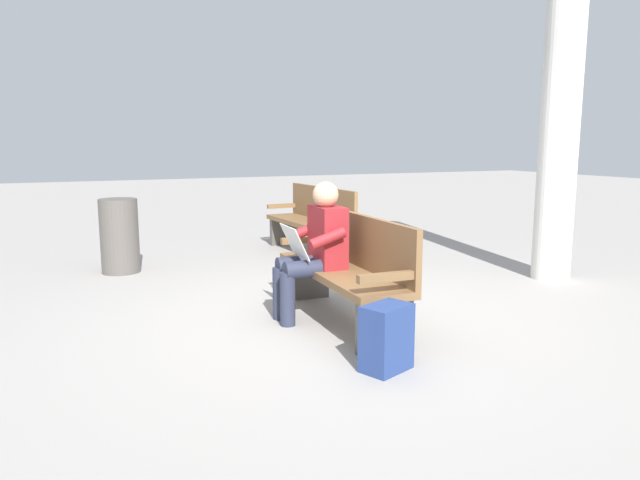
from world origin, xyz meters
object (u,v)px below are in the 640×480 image
object	(u,v)px
backpack	(386,338)
person_seated	(315,247)
trash_bin	(120,236)
bench_near	(348,268)
support_pillar	(562,87)
bench_far	(313,220)

from	to	relation	value
backpack	person_seated	bearing A→B (deg)	-2.39
backpack	trash_bin	size ratio (longest dim) A/B	0.52
backpack	bench_near	bearing A→B (deg)	-14.26
backpack	support_pillar	world-z (taller)	support_pillar
bench_near	backpack	size ratio (longest dim) A/B	4.06
person_seated	trash_bin	bearing A→B (deg)	29.59
trash_bin	bench_far	bearing A→B (deg)	-85.99
bench_near	backpack	distance (m)	1.15
bench_far	backpack	bearing A→B (deg)	159.79
person_seated	bench_far	size ratio (longest dim) A/B	0.65
support_pillar	trash_bin	distance (m)	5.18
support_pillar	bench_far	bearing A→B (deg)	35.90
bench_near	support_pillar	size ratio (longest dim) A/B	0.44
bench_far	trash_bin	xyz separation A→B (m)	(-0.18, 2.53, -0.03)
bench_far	trash_bin	size ratio (longest dim) A/B	2.12
bench_near	person_seated	xyz separation A→B (m)	(0.17, 0.23, 0.17)
backpack	support_pillar	size ratio (longest dim) A/B	0.11
person_seated	backpack	size ratio (longest dim) A/B	2.63
backpack	trash_bin	world-z (taller)	trash_bin
bench_far	support_pillar	distance (m)	3.47
bench_near	support_pillar	distance (m)	3.26
support_pillar	trash_bin	xyz separation A→B (m)	(2.31, 4.33, -1.65)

